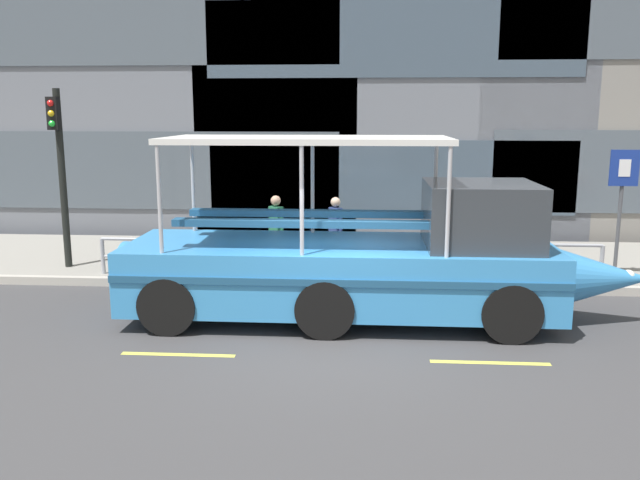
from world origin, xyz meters
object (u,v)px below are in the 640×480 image
Objects in this scene: pedestrian_mid_left at (335,225)px; pedestrian_mid_right at (276,224)px; duck_tour_boat at (370,261)px; pedestrian_near_bow at (485,228)px; parking_sign at (622,192)px; traffic_light_pole at (60,161)px.

pedestrian_mid_right reaches higher than pedestrian_mid_left.
pedestrian_near_bow is at bearing 51.78° from duck_tour_boat.
duck_tour_boat is 5.88× the size of pedestrian_mid_left.
pedestrian_near_bow is (2.59, 3.30, 0.06)m from duck_tour_boat.
pedestrian_near_bow is at bearing 166.63° from parking_sign.
duck_tour_boat is at bearing -55.96° from pedestrian_mid_right.
pedestrian_mid_left is 1.38m from pedestrian_mid_right.
traffic_light_pole is 1.47× the size of parking_sign.
parking_sign is 1.71× the size of pedestrian_mid_left.
traffic_light_pole is 9.73m from pedestrian_near_bow.
duck_tour_boat is (-5.30, -2.65, -0.99)m from parking_sign.
duck_tour_boat is 3.85m from pedestrian_mid_right.
pedestrian_mid_left is (-3.40, 0.13, 0.02)m from pedestrian_near_bow.
parking_sign is 7.52m from pedestrian_mid_right.
pedestrian_mid_left is at bearing 5.29° from traffic_light_pole.
pedestrian_near_bow is at bearing 1.28° from pedestrian_mid_right.
pedestrian_near_bow is (9.60, 0.44, -1.51)m from traffic_light_pole.
traffic_light_pole is 5.08m from pedestrian_mid_right.
pedestrian_mid_right is at bearing -169.93° from pedestrian_mid_left.
traffic_light_pole is 7.73m from duck_tour_boat.
parking_sign reaches higher than pedestrian_mid_right.
pedestrian_mid_left is (-0.80, 3.43, 0.08)m from duck_tour_boat.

